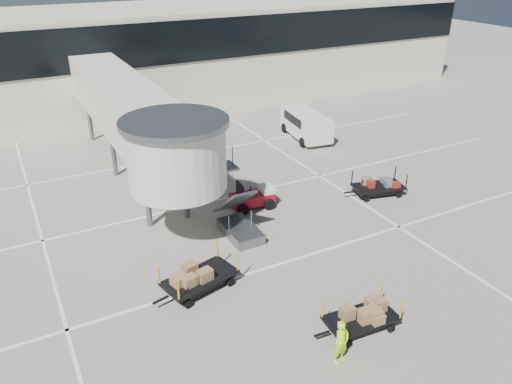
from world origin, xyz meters
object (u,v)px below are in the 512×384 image
box_cart_near (361,318)px  box_cart_far (202,277)px  suitcase_cart (379,187)px  ground_worker (341,342)px  minivan (305,123)px  baggage_tug (253,198)px

box_cart_near → box_cart_far: bearing=133.7°
suitcase_cart → ground_worker: (-9.49, -9.23, 0.35)m
suitcase_cart → minivan: minivan is taller
baggage_tug → ground_worker: 11.55m
baggage_tug → minivan: (8.41, 7.89, 0.57)m
baggage_tug → minivan: size_ratio=0.46×
box_cart_near → ground_worker: (-1.63, -0.93, 0.31)m
suitcase_cart → ground_worker: ground_worker is taller
ground_worker → minivan: minivan is taller
baggage_tug → box_cart_near: baggage_tug is taller
box_cart_near → ground_worker: size_ratio=2.00×
suitcase_cart → box_cart_near: bearing=-120.1°
suitcase_cart → baggage_tug: bearing=177.0°
suitcase_cart → minivan: 10.05m
box_cart_near → box_cart_far: size_ratio=0.87×
minivan → box_cart_far: bearing=-127.6°
baggage_tug → box_cart_far: bearing=-129.3°
ground_worker → minivan: bearing=51.0°
baggage_tug → ground_worker: ground_worker is taller
box_cart_near → box_cart_far: box_cart_far is taller
box_cart_far → box_cart_near: bearing=-63.8°
box_cart_near → minivan: bearing=66.6°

